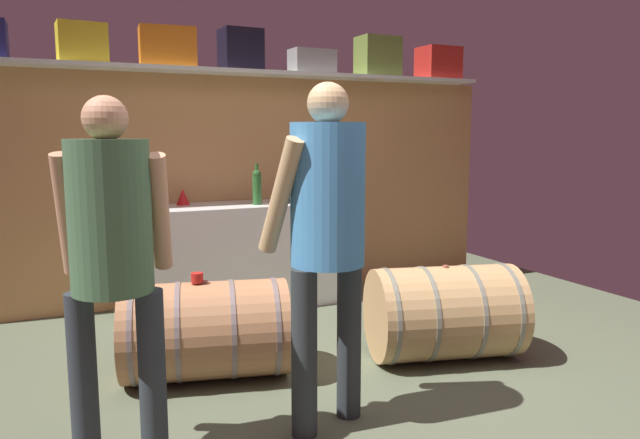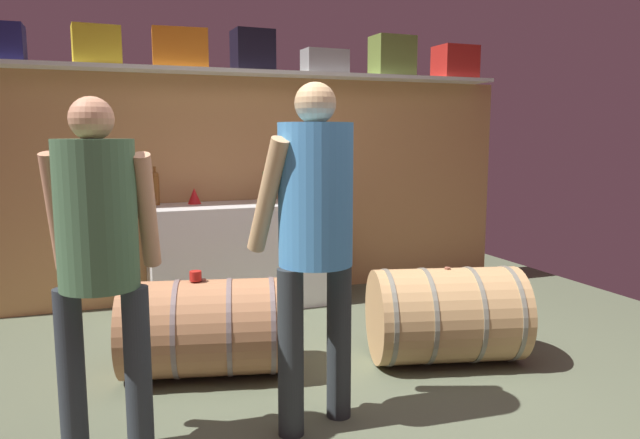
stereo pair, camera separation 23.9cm
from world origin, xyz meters
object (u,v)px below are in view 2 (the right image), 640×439
Objects in this scene: toolcase_olive at (392,56)px; wine_bottle_green at (267,186)px; toolcase_black at (253,51)px; wine_glass at (290,190)px; work_cabinet at (249,254)px; wine_barrel_near at (204,328)px; visitor_tasting at (315,221)px; toolcase_grey at (325,62)px; wine_bottle_dark at (302,185)px; toolcase_orange at (180,49)px; toolcase_yellow at (96,46)px; toolcase_red at (455,63)px; wine_bottle_amber at (155,187)px; red_funnel at (194,196)px; winemaker_pouring at (98,242)px; wine_barrel_far at (446,315)px; tasting_cup at (196,276)px.

toolcase_olive is 1.11× the size of wine_bottle_green.
wine_glass is (0.22, -0.30, -1.14)m from toolcase_black.
work_cabinet is 1.54× the size of wine_barrel_near.
wine_bottle_green is at bearing 62.26° from visitor_tasting.
toolcase_grey is 1.11m from wine_bottle_dark.
toolcase_orange is 1.28× the size of wine_bottle_green.
wine_bottle_dark is at bearing 5.10° from wine_bottle_green.
toolcase_red is at bearing -4.29° from toolcase_yellow.
wine_barrel_near is (0.12, -1.51, -0.71)m from wine_bottle_amber.
wine_bottle_dark is at bearing 64.33° from wine_barrel_near.
wine_glass is 2.12m from visitor_tasting.
red_funnel is (0.69, -0.06, -1.16)m from toolcase_yellow.
winemaker_pouring reaches higher than work_cabinet.
red_funnel is 2.31m from visitor_tasting.
toolcase_grey is 1.03× the size of toolcase_olive.
red_funnel is (-0.74, 0.25, -0.04)m from wine_glass.
toolcase_grey is 0.24× the size of work_cabinet.
winemaker_pouring is (-0.75, -2.24, 0.05)m from red_funnel.
visitor_tasting reaches higher than winemaker_pouring.
toolcase_grey is at bearing -2.38° from toolcase_black.
toolcase_red is 3.44m from visitor_tasting.
wine_barrel_near is (-1.35, -1.55, -1.75)m from toolcase_grey.
work_cabinet reaches higher than wine_barrel_far.
wine_bottle_amber is 2.50m from wine_barrel_far.
toolcase_orange reaches higher than wine_bottle_dark.
wine_bottle_amber is 0.30× the size of wine_barrel_near.
toolcase_black is 4.83× the size of tasting_cup.
toolcase_yellow is 3.24m from wine_barrel_far.
wine_bottle_dark is at bearing -13.69° from toolcase_yellow.
toolcase_yellow is 0.62m from toolcase_orange.
toolcase_grey is 0.23× the size of visitor_tasting.
wine_bottle_amber is 0.30× the size of wine_barrel_far.
tasting_cup is at bearing -144.42° from toolcase_olive.
visitor_tasting is at bearing -77.48° from wine_bottle_amber.
toolcase_orange is 1.74m from work_cabinet.
red_funnel is (-0.86, 0.20, -0.08)m from wine_bottle_dark.
wine_glass reaches higher than work_cabinet.
toolcase_red is at bearing 49.93° from winemaker_pouring.
toolcase_yellow is at bearing 177.81° from toolcase_grey.
wine_bottle_green reaches higher than red_funnel.
wine_bottle_amber is (0.39, -0.04, -1.09)m from toolcase_yellow.
toolcase_yellow reaches higher than tasting_cup.
toolcase_grey is at bearing 35.82° from wine_glass.
wine_barrel_far is (0.74, -1.86, -1.80)m from toolcase_black.
toolcase_yellow is at bearing 121.25° from wine_barrel_near.
visitor_tasting is (0.51, -2.32, 0.02)m from wine_bottle_amber.
work_cabinet is 0.98× the size of visitor_tasting.
wine_bottle_green is at bearing -15.75° from wine_bottle_amber.
toolcase_orange reaches higher than red_funnel.
toolcase_orange is 2.91m from wine_barrel_far.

